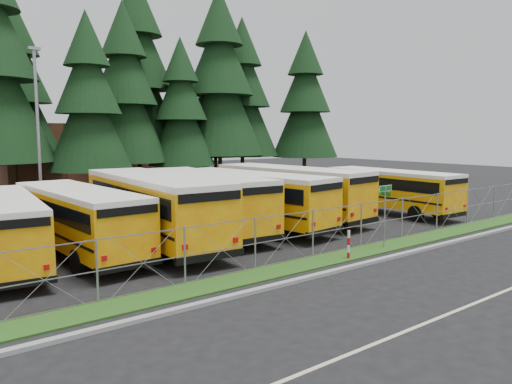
% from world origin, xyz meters
% --- Properties ---
extents(ground, '(120.00, 120.00, 0.00)m').
position_xyz_m(ground, '(0.00, 0.00, 0.00)').
color(ground, black).
rests_on(ground, ground).
extents(curb, '(50.00, 0.25, 0.12)m').
position_xyz_m(curb, '(0.00, -3.10, 0.06)').
color(curb, gray).
rests_on(curb, ground).
extents(grass_verge, '(50.00, 1.40, 0.06)m').
position_xyz_m(grass_verge, '(0.00, -1.70, 0.03)').
color(grass_verge, '#1C4A15').
rests_on(grass_verge, ground).
extents(road_lane_line, '(50.00, 0.12, 0.01)m').
position_xyz_m(road_lane_line, '(0.00, -8.00, 0.01)').
color(road_lane_line, beige).
rests_on(road_lane_line, ground).
extents(chainlink_fence, '(44.00, 0.10, 2.00)m').
position_xyz_m(chainlink_fence, '(0.00, -1.00, 1.00)').
color(chainlink_fence, gray).
rests_on(chainlink_fence, ground).
extents(brick_building, '(22.00, 10.00, 6.00)m').
position_xyz_m(brick_building, '(6.00, 40.00, 3.00)').
color(brick_building, brown).
rests_on(brick_building, ground).
extents(bus_1, '(3.65, 10.60, 2.72)m').
position_xyz_m(bus_1, '(-11.33, 5.49, 1.36)').
color(bus_1, orange).
rests_on(bus_1, ground).
extents(bus_2, '(2.94, 10.83, 2.82)m').
position_xyz_m(bus_2, '(-8.48, 5.47, 1.41)').
color(bus_2, orange).
rests_on(bus_2, ground).
extents(bus_3, '(3.69, 12.43, 3.21)m').
position_xyz_m(bus_3, '(-5.16, 5.30, 1.61)').
color(bus_3, orange).
rests_on(bus_3, ground).
extents(bus_4, '(3.83, 11.91, 3.07)m').
position_xyz_m(bus_4, '(-1.82, 6.26, 1.54)').
color(bus_4, orange).
rests_on(bus_4, ground).
extents(bus_5, '(4.25, 11.73, 3.01)m').
position_xyz_m(bus_5, '(0.60, 5.71, 1.50)').
color(bus_5, orange).
rests_on(bus_5, ground).
extents(bus_6, '(3.91, 12.05, 3.10)m').
position_xyz_m(bus_6, '(4.07, 6.44, 1.55)').
color(bus_6, orange).
rests_on(bus_6, ground).
extents(bus_east, '(2.74, 10.54, 2.75)m').
position_xyz_m(bus_east, '(10.67, 4.28, 1.37)').
color(bus_east, orange).
rests_on(bus_east, ground).
extents(street_sign, '(0.84, 0.55, 2.81)m').
position_xyz_m(street_sign, '(2.68, -1.75, 2.03)').
color(street_sign, gray).
rests_on(street_sign, ground).
extents(striped_bollard, '(0.11, 0.11, 1.20)m').
position_xyz_m(striped_bollard, '(-0.09, -2.13, 0.60)').
color(striped_bollard, '#B20C0C').
rests_on(striped_bollard, ground).
extents(light_standard, '(0.70, 0.35, 10.14)m').
position_xyz_m(light_standard, '(-6.92, 16.57, 5.50)').
color(light_standard, gray).
rests_on(light_standard, ground).
extents(conifer_4, '(6.54, 6.54, 14.46)m').
position_xyz_m(conifer_4, '(-1.28, 23.61, 7.23)').
color(conifer_4, black).
rests_on(conifer_4, ground).
extents(conifer_5, '(7.53, 7.53, 16.65)m').
position_xyz_m(conifer_5, '(3.36, 27.39, 8.33)').
color(conifer_5, black).
rests_on(conifer_5, ground).
extents(conifer_6, '(6.26, 6.26, 13.84)m').
position_xyz_m(conifer_6, '(8.19, 25.87, 6.92)').
color(conifer_6, black).
rests_on(conifer_6, ground).
extents(conifer_7, '(8.77, 8.77, 19.40)m').
position_xyz_m(conifer_7, '(13.11, 26.77, 9.70)').
color(conifer_7, black).
rests_on(conifer_7, ground).
extents(conifer_8, '(7.83, 7.83, 17.31)m').
position_xyz_m(conifer_8, '(17.23, 28.54, 8.66)').
color(conifer_8, black).
rests_on(conifer_8, ground).
extents(conifer_9, '(7.32, 7.32, 16.18)m').
position_xyz_m(conifer_9, '(23.54, 25.36, 8.09)').
color(conifer_9, black).
rests_on(conifer_9, ground).
extents(conifer_11, '(7.85, 7.85, 17.37)m').
position_xyz_m(conifer_11, '(-3.56, 35.89, 8.68)').
color(conifer_11, black).
rests_on(conifer_11, ground).
extents(conifer_12, '(9.17, 9.17, 20.28)m').
position_xyz_m(conifer_12, '(6.02, 30.43, 10.14)').
color(conifer_12, black).
rests_on(conifer_12, ground).
extents(conifer_13, '(7.10, 7.10, 15.69)m').
position_xyz_m(conifer_13, '(16.68, 33.03, 7.85)').
color(conifer_13, black).
rests_on(conifer_13, ground).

